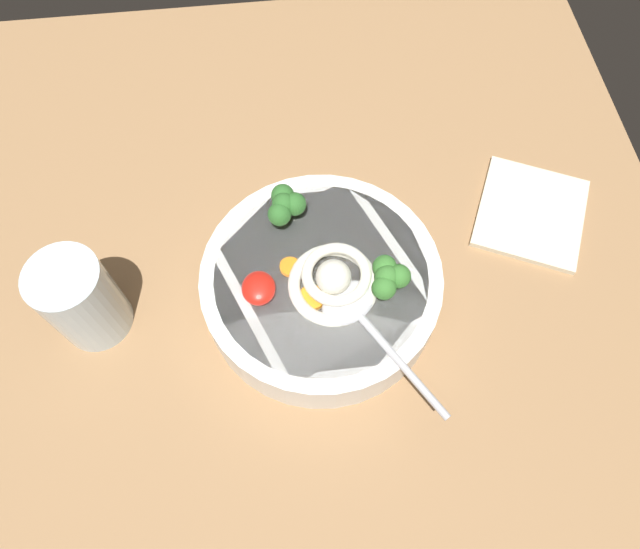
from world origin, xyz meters
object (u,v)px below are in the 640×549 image
soup_spoon (356,312)px  drinking_glass (80,300)px  folded_napkin (530,213)px  soup_bowl (320,286)px  noodle_pile (333,280)px

soup_spoon → drinking_glass: 28.96cm
soup_spoon → folded_napkin: 28.24cm
soup_bowl → drinking_glass: drinking_glass is taller
soup_bowl → soup_spoon: bearing=-149.0°
soup_spoon → drinking_glass: drinking_glass is taller
soup_bowl → drinking_glass: (-0.08, 25.42, 2.72)cm
noodle_pile → soup_spoon: (-3.69, -1.89, -0.52)cm
soup_spoon → folded_napkin: (13.33, -24.12, -6.12)cm
drinking_glass → folded_napkin: 53.54cm
soup_bowl → drinking_glass: size_ratio=2.31×
soup_bowl → noodle_pile: (-1.45, -1.19, 4.08)cm
drinking_glass → folded_napkin: drinking_glass is taller
noodle_pile → soup_spoon: noodle_pile is taller
folded_napkin → drinking_glass: bearing=98.9°
noodle_pile → drinking_glass: 26.68cm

